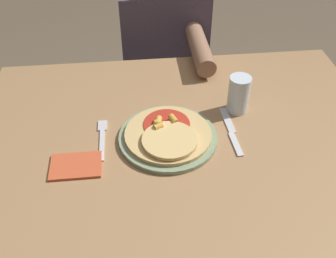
{
  "coord_description": "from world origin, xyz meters",
  "views": [
    {
      "loc": [
        -0.14,
        -0.83,
        1.55
      ],
      "look_at": [
        -0.05,
        0.02,
        0.81
      ],
      "focal_mm": 42.0,
      "sensor_mm": 36.0,
      "label": 1
    }
  ],
  "objects_px": {
    "plate": "(168,137)",
    "person_diner": "(165,53)",
    "pizza": "(168,134)",
    "knife": "(231,132)",
    "dining_table": "(184,167)",
    "fork": "(102,137)",
    "drinking_glass": "(239,94)"
  },
  "relations": [
    {
      "from": "fork",
      "to": "knife",
      "type": "height_order",
      "value": "same"
    },
    {
      "from": "dining_table",
      "to": "plate",
      "type": "relative_size",
      "value": 4.26
    },
    {
      "from": "knife",
      "to": "drinking_glass",
      "type": "height_order",
      "value": "drinking_glass"
    },
    {
      "from": "knife",
      "to": "fork",
      "type": "bearing_deg",
      "value": 177.4
    },
    {
      "from": "drinking_glass",
      "to": "person_diner",
      "type": "xyz_separation_m",
      "value": [
        -0.17,
        0.58,
        -0.17
      ]
    },
    {
      "from": "dining_table",
      "to": "fork",
      "type": "xyz_separation_m",
      "value": [
        -0.24,
        0.05,
        0.11
      ]
    },
    {
      "from": "knife",
      "to": "person_diner",
      "type": "relative_size",
      "value": 0.19
    },
    {
      "from": "dining_table",
      "to": "drinking_glass",
      "type": "height_order",
      "value": "drinking_glass"
    },
    {
      "from": "pizza",
      "to": "fork",
      "type": "xyz_separation_m",
      "value": [
        -0.19,
        0.03,
        -0.02
      ]
    },
    {
      "from": "plate",
      "to": "fork",
      "type": "xyz_separation_m",
      "value": [
        -0.19,
        0.03,
        -0.0
      ]
    },
    {
      "from": "knife",
      "to": "drinking_glass",
      "type": "bearing_deg",
      "value": 68.73
    },
    {
      "from": "fork",
      "to": "pizza",
      "type": "bearing_deg",
      "value": -10.0
    },
    {
      "from": "pizza",
      "to": "knife",
      "type": "distance_m",
      "value": 0.2
    },
    {
      "from": "plate",
      "to": "knife",
      "type": "distance_m",
      "value": 0.19
    },
    {
      "from": "drinking_glass",
      "to": "plate",
      "type": "bearing_deg",
      "value": -153.66
    },
    {
      "from": "fork",
      "to": "drinking_glass",
      "type": "height_order",
      "value": "drinking_glass"
    },
    {
      "from": "dining_table",
      "to": "drinking_glass",
      "type": "xyz_separation_m",
      "value": [
        0.19,
        0.14,
        0.17
      ]
    },
    {
      "from": "pizza",
      "to": "knife",
      "type": "relative_size",
      "value": 1.15
    },
    {
      "from": "dining_table",
      "to": "fork",
      "type": "bearing_deg",
      "value": 168.27
    },
    {
      "from": "pizza",
      "to": "fork",
      "type": "height_order",
      "value": "pizza"
    },
    {
      "from": "drinking_glass",
      "to": "knife",
      "type": "bearing_deg",
      "value": -111.27
    },
    {
      "from": "drinking_glass",
      "to": "dining_table",
      "type": "bearing_deg",
      "value": -143.8
    },
    {
      "from": "plate",
      "to": "person_diner",
      "type": "bearing_deg",
      "value": 85.07
    },
    {
      "from": "pizza",
      "to": "plate",
      "type": "bearing_deg",
      "value": 84.73
    },
    {
      "from": "dining_table",
      "to": "knife",
      "type": "bearing_deg",
      "value": 12.37
    },
    {
      "from": "dining_table",
      "to": "plate",
      "type": "xyz_separation_m",
      "value": [
        -0.05,
        0.02,
        0.11
      ]
    },
    {
      "from": "plate",
      "to": "drinking_glass",
      "type": "bearing_deg",
      "value": 26.34
    },
    {
      "from": "fork",
      "to": "drinking_glass",
      "type": "bearing_deg",
      "value": 11.59
    },
    {
      "from": "plate",
      "to": "drinking_glass",
      "type": "relative_size",
      "value": 2.36
    },
    {
      "from": "dining_table",
      "to": "plate",
      "type": "bearing_deg",
      "value": 155.2
    },
    {
      "from": "dining_table",
      "to": "knife",
      "type": "xyz_separation_m",
      "value": [
        0.15,
        0.03,
        0.11
      ]
    },
    {
      "from": "dining_table",
      "to": "plate",
      "type": "distance_m",
      "value": 0.12
    }
  ]
}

